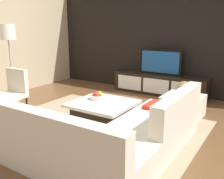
{
  "coord_description": "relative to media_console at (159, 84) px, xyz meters",
  "views": [
    {
      "loc": [
        2.31,
        -3.36,
        1.7
      ],
      "look_at": [
        -0.17,
        0.51,
        0.51
      ],
      "focal_mm": 40.86,
      "sensor_mm": 36.0,
      "label": 1
    }
  ],
  "objects": [
    {
      "name": "decorative_ball",
      "position": [
        0.98,
        -1.22,
        0.29
      ],
      "size": [
        0.28,
        0.28,
        0.28
      ],
      "primitive_type": "sphere",
      "color": "#997247",
      "rests_on": "ottoman"
    },
    {
      "name": "media_console",
      "position": [
        0.0,
        0.0,
        0.0
      ],
      "size": [
        2.32,
        0.46,
        0.5
      ],
      "color": "black",
      "rests_on": "ground"
    },
    {
      "name": "ground_plane",
      "position": [
        0.0,
        -2.4,
        -0.25
      ],
      "size": [
        14.0,
        14.0,
        0.0
      ],
      "primitive_type": "plane",
      "color": "brown"
    },
    {
      "name": "coffee_table",
      "position": [
        -0.1,
        -2.3,
        -0.05
      ],
      "size": [
        1.03,
        0.99,
        0.38
      ],
      "color": "black",
      "rests_on": "ground"
    },
    {
      "name": "area_rug",
      "position": [
        -0.1,
        -2.4,
        -0.24
      ],
      "size": [
        3.39,
        2.42,
        0.01
      ],
      "primitive_type": "cube",
      "color": "tan",
      "rests_on": "ground"
    },
    {
      "name": "fruit_bowl",
      "position": [
        -0.28,
        -2.2,
        0.19
      ],
      "size": [
        0.28,
        0.28,
        0.14
      ],
      "color": "silver",
      "rests_on": "coffee_table"
    },
    {
      "name": "feature_wall_back",
      "position": [
        0.0,
        0.3,
        1.15
      ],
      "size": [
        6.4,
        0.12,
        2.8
      ],
      "primitive_type": "cube",
      "color": "black",
      "rests_on": "ground"
    },
    {
      "name": "accent_chair_near",
      "position": [
        -1.81,
        -2.84,
        0.24
      ],
      "size": [
        0.53,
        0.53,
        0.87
      ],
      "rotation": [
        0.0,
        0.0,
        -0.04
      ],
      "color": "black",
      "rests_on": "ground"
    },
    {
      "name": "ottoman",
      "position": [
        0.98,
        -1.22,
        -0.05
      ],
      "size": [
        0.7,
        0.7,
        0.4
      ],
      "primitive_type": "cube",
      "color": "beige",
      "rests_on": "ground"
    },
    {
      "name": "sectional_couch",
      "position": [
        0.52,
        -3.25,
        0.02
      ],
      "size": [
        2.38,
        2.41,
        0.8
      ],
      "color": "beige",
      "rests_on": "ground"
    },
    {
      "name": "floor_lamp",
      "position": [
        -2.54,
        -2.3,
        1.18
      ],
      "size": [
        0.32,
        0.32,
        1.69
      ],
      "color": "#A5A5AA",
      "rests_on": "ground"
    },
    {
      "name": "television",
      "position": [
        0.0,
        0.0,
        0.55
      ],
      "size": [
        1.05,
        0.06,
        0.61
      ],
      "color": "black",
      "rests_on": "media_console"
    }
  ]
}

